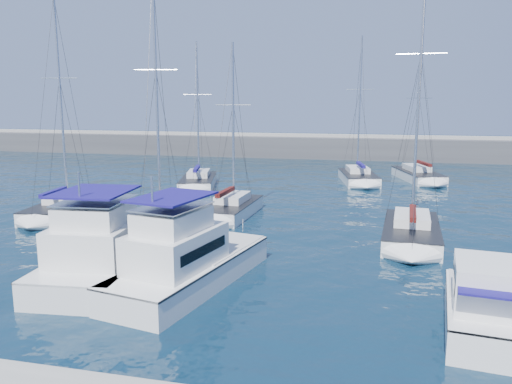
% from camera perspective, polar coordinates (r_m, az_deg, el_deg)
% --- Properties ---
extents(ground, '(220.00, 220.00, 0.00)m').
position_cam_1_polar(ground, '(24.08, -5.04, -9.49)').
color(ground, black).
rests_on(ground, ground).
extents(breakwater, '(160.00, 6.00, 4.45)m').
position_cam_1_polar(breakwater, '(74.17, 7.69, 4.74)').
color(breakwater, '#424244').
rests_on(breakwater, ground).
extents(motor_yacht_port_inner, '(4.84, 9.82, 4.69)m').
position_cam_1_polar(motor_yacht_port_inner, '(24.46, -16.65, -6.78)').
color(motor_yacht_port_inner, silver).
rests_on(motor_yacht_port_inner, ground).
extents(motor_yacht_stbd_inner, '(5.12, 9.97, 4.69)m').
position_cam_1_polar(motor_yacht_stbd_inner, '(22.43, -8.02, -8.00)').
color(motor_yacht_stbd_inner, silver).
rests_on(motor_yacht_stbd_inner, ground).
extents(motor_yacht_stbd_outer, '(3.01, 6.23, 3.20)m').
position_cam_1_polar(motor_yacht_stbd_outer, '(19.74, 24.30, -12.03)').
color(motor_yacht_stbd_outer, white).
rests_on(motor_yacht_stbd_outer, ground).
extents(sailboat_mid_a, '(3.92, 7.59, 15.61)m').
position_cam_1_polar(sailboat_mid_a, '(38.54, -21.14, -1.76)').
color(sailboat_mid_a, silver).
rests_on(sailboat_mid_a, ground).
extents(sailboat_mid_b, '(4.72, 8.40, 16.20)m').
position_cam_1_polar(sailboat_mid_b, '(32.83, -11.07, -3.26)').
color(sailboat_mid_b, silver).
rests_on(sailboat_mid_b, ground).
extents(sailboat_mid_c, '(3.26, 7.32, 12.54)m').
position_cam_1_polar(sailboat_mid_c, '(36.02, -2.89, -1.93)').
color(sailboat_mid_c, silver).
rests_on(sailboat_mid_c, ground).
extents(sailboat_mid_d, '(3.65, 8.32, 17.43)m').
position_cam_1_polar(sailboat_mid_d, '(31.11, 17.33, -4.28)').
color(sailboat_mid_d, white).
rests_on(sailboat_mid_d, ground).
extents(sailboat_back_a, '(4.85, 8.29, 14.02)m').
position_cam_1_polar(sailboat_back_a, '(48.50, -6.61, 1.21)').
color(sailboat_back_a, silver).
rests_on(sailboat_back_a, ground).
extents(sailboat_back_b, '(4.63, 8.47, 14.91)m').
position_cam_1_polar(sailboat_back_b, '(52.09, 11.59, 1.70)').
color(sailboat_back_b, white).
rests_on(sailboat_back_b, ground).
extents(sailboat_back_c, '(5.16, 8.98, 13.54)m').
position_cam_1_polar(sailboat_back_c, '(54.99, 17.99, 1.83)').
color(sailboat_back_c, silver).
rests_on(sailboat_back_c, ground).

